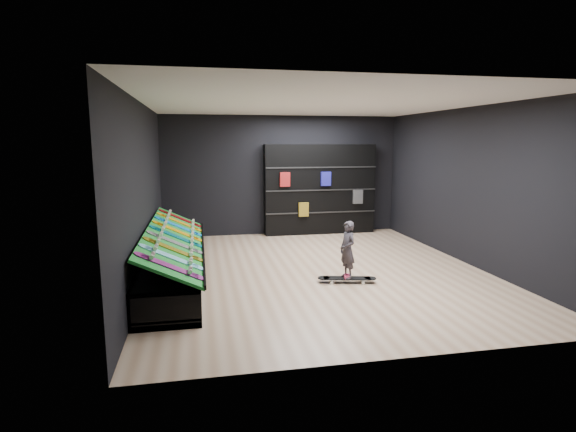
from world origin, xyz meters
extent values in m
cube|color=tan|center=(0.00, 0.00, 0.00)|extent=(6.00, 7.00, 0.01)
cube|color=white|center=(0.00, 0.00, 3.00)|extent=(6.00, 7.00, 0.01)
cube|color=black|center=(0.00, 3.50, 1.50)|extent=(6.00, 0.02, 3.00)
cube|color=black|center=(0.00, -3.50, 1.50)|extent=(6.00, 0.02, 3.00)
cube|color=black|center=(-3.00, 0.00, 1.50)|extent=(0.02, 7.00, 3.00)
cube|color=black|center=(3.00, 0.00, 1.50)|extent=(0.02, 7.00, 3.00)
cube|color=#10681E|center=(-2.50, 0.00, 0.71)|extent=(0.92, 4.50, 0.46)
cube|color=black|center=(0.95, 3.32, 1.14)|extent=(2.86, 0.33, 2.29)
imported|color=black|center=(0.31, -0.82, 0.38)|extent=(0.20, 0.25, 0.58)
camera|label=1|loc=(-2.08, -7.76, 2.34)|focal=28.00mm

